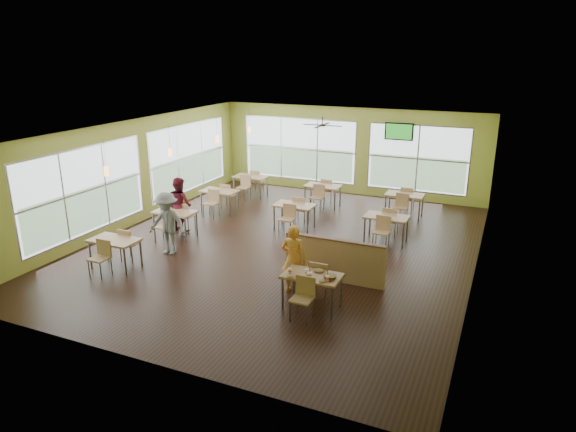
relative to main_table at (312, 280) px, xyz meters
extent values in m
plane|color=black|center=(-2.00, 3.00, -0.63)|extent=(12.00, 12.00, 0.00)
plane|color=white|center=(-2.00, 3.00, 2.57)|extent=(12.00, 12.00, 0.00)
cube|color=#ABBA4B|center=(-2.00, 9.00, 0.97)|extent=(10.00, 0.04, 3.20)
cube|color=#ABBA4B|center=(-2.00, -3.00, 0.97)|extent=(10.00, 0.04, 3.20)
cube|color=#ABBA4B|center=(-7.00, 3.00, 0.97)|extent=(0.04, 12.00, 3.20)
cube|color=#ABBA4B|center=(3.00, 3.00, 0.97)|extent=(0.04, 12.00, 3.20)
cube|color=white|center=(-6.98, 1.00, 0.89)|extent=(0.02, 4.50, 2.35)
cube|color=white|center=(-6.98, 6.00, 0.89)|extent=(0.02, 4.50, 2.35)
cube|color=white|center=(-4.00, 8.98, 0.89)|extent=(4.50, 0.02, 2.35)
cube|color=white|center=(0.50, 8.98, 0.89)|extent=(3.50, 0.02, 2.35)
cube|color=#B7BABC|center=(-6.97, 3.50, -0.28)|extent=(0.04, 9.40, 0.05)
cube|color=#B7BABC|center=(-1.75, 8.97, -0.28)|extent=(8.00, 0.04, 0.05)
cube|color=tan|center=(0.00, 0.00, 0.10)|extent=(1.20, 0.70, 0.04)
cube|color=brown|center=(0.00, 0.00, 0.07)|extent=(1.22, 0.71, 0.01)
cylinder|color=slate|center=(-0.54, -0.29, -0.28)|extent=(0.05, 0.05, 0.71)
cylinder|color=slate|center=(0.54, -0.29, -0.28)|extent=(0.05, 0.05, 0.71)
cylinder|color=slate|center=(-0.54, 0.29, -0.28)|extent=(0.05, 0.05, 0.71)
cylinder|color=slate|center=(0.54, 0.29, -0.28)|extent=(0.05, 0.05, 0.71)
cube|color=tan|center=(0.00, 0.55, -0.18)|extent=(0.42, 0.42, 0.04)
cube|color=tan|center=(0.00, 0.74, 0.04)|extent=(0.42, 0.04, 0.40)
cube|color=tan|center=(0.00, -0.55, -0.18)|extent=(0.42, 0.42, 0.04)
cube|color=tan|center=(0.00, -0.74, 0.04)|extent=(0.42, 0.04, 0.40)
cube|color=tan|center=(0.00, 1.45, -0.13)|extent=(2.40, 0.12, 1.00)
cube|color=brown|center=(0.00, 1.45, 0.39)|extent=(2.40, 0.14, 0.04)
cube|color=tan|center=(-5.20, 0.00, 0.10)|extent=(1.20, 0.70, 0.04)
cube|color=brown|center=(-5.20, 0.00, 0.07)|extent=(1.22, 0.71, 0.01)
cylinder|color=slate|center=(-5.74, -0.29, -0.28)|extent=(0.05, 0.05, 0.71)
cylinder|color=slate|center=(-4.66, -0.29, -0.28)|extent=(0.05, 0.05, 0.71)
cylinder|color=slate|center=(-5.74, 0.29, -0.28)|extent=(0.05, 0.05, 0.71)
cylinder|color=slate|center=(-4.66, 0.29, -0.28)|extent=(0.05, 0.05, 0.71)
cube|color=tan|center=(-5.20, 0.55, -0.18)|extent=(0.42, 0.42, 0.04)
cube|color=tan|center=(-5.20, 0.74, 0.04)|extent=(0.42, 0.04, 0.40)
cube|color=tan|center=(-5.20, -0.55, -0.18)|extent=(0.42, 0.42, 0.04)
cube|color=tan|center=(-5.20, -0.74, 0.04)|extent=(0.42, 0.04, 0.40)
cube|color=tan|center=(-5.20, 2.50, 0.10)|extent=(1.20, 0.70, 0.04)
cube|color=brown|center=(-5.20, 2.50, 0.07)|extent=(1.22, 0.71, 0.01)
cylinder|color=slate|center=(-5.74, 2.21, -0.28)|extent=(0.05, 0.05, 0.71)
cylinder|color=slate|center=(-4.66, 2.21, -0.28)|extent=(0.05, 0.05, 0.71)
cylinder|color=slate|center=(-5.74, 2.79, -0.28)|extent=(0.05, 0.05, 0.71)
cylinder|color=slate|center=(-4.66, 2.79, -0.28)|extent=(0.05, 0.05, 0.71)
cube|color=tan|center=(-5.20, 3.05, -0.18)|extent=(0.42, 0.42, 0.04)
cube|color=tan|center=(-5.20, 3.24, 0.04)|extent=(0.42, 0.04, 0.40)
cube|color=tan|center=(-5.20, 1.95, -0.18)|extent=(0.42, 0.42, 0.04)
cube|color=tan|center=(-5.20, 1.76, 0.04)|extent=(0.42, 0.04, 0.40)
cube|color=tan|center=(-5.20, 5.00, 0.10)|extent=(1.20, 0.70, 0.04)
cube|color=brown|center=(-5.20, 5.00, 0.07)|extent=(1.22, 0.71, 0.01)
cylinder|color=slate|center=(-5.74, 4.71, -0.28)|extent=(0.05, 0.05, 0.71)
cylinder|color=slate|center=(-4.66, 4.71, -0.28)|extent=(0.05, 0.05, 0.71)
cylinder|color=slate|center=(-5.74, 5.29, -0.28)|extent=(0.05, 0.05, 0.71)
cylinder|color=slate|center=(-4.66, 5.29, -0.28)|extent=(0.05, 0.05, 0.71)
cube|color=tan|center=(-5.20, 5.55, -0.18)|extent=(0.42, 0.42, 0.04)
cube|color=tan|center=(-5.20, 5.74, 0.04)|extent=(0.42, 0.04, 0.40)
cube|color=tan|center=(-5.20, 4.45, -0.18)|extent=(0.42, 0.42, 0.04)
cube|color=tan|center=(-5.20, 4.26, 0.04)|extent=(0.42, 0.04, 0.40)
cube|color=tan|center=(-5.20, 7.20, 0.10)|extent=(1.20, 0.70, 0.04)
cube|color=brown|center=(-5.20, 7.20, 0.07)|extent=(1.22, 0.71, 0.01)
cylinder|color=slate|center=(-5.74, 6.91, -0.28)|extent=(0.05, 0.05, 0.71)
cylinder|color=slate|center=(-4.66, 6.91, -0.28)|extent=(0.05, 0.05, 0.71)
cylinder|color=slate|center=(-5.74, 7.49, -0.28)|extent=(0.05, 0.05, 0.71)
cylinder|color=slate|center=(-4.66, 7.49, -0.28)|extent=(0.05, 0.05, 0.71)
cube|color=tan|center=(-5.20, 7.75, -0.18)|extent=(0.42, 0.42, 0.04)
cube|color=tan|center=(-5.20, 7.94, 0.04)|extent=(0.42, 0.04, 0.40)
cube|color=tan|center=(-5.20, 6.65, -0.18)|extent=(0.42, 0.42, 0.04)
cube|color=tan|center=(-5.20, 6.46, 0.04)|extent=(0.42, 0.04, 0.40)
cube|color=tan|center=(-2.30, 4.50, 0.10)|extent=(1.20, 0.70, 0.04)
cube|color=brown|center=(-2.30, 4.50, 0.07)|extent=(1.22, 0.71, 0.01)
cylinder|color=slate|center=(-2.84, 4.21, -0.28)|extent=(0.05, 0.05, 0.71)
cylinder|color=slate|center=(-1.76, 4.21, -0.28)|extent=(0.05, 0.05, 0.71)
cylinder|color=slate|center=(-2.84, 4.79, -0.28)|extent=(0.05, 0.05, 0.71)
cylinder|color=slate|center=(-1.76, 4.79, -0.28)|extent=(0.05, 0.05, 0.71)
cube|color=tan|center=(-2.30, 5.05, -0.18)|extent=(0.42, 0.42, 0.04)
cube|color=tan|center=(-2.30, 5.24, 0.04)|extent=(0.42, 0.04, 0.40)
cube|color=tan|center=(-2.30, 3.95, -0.18)|extent=(0.42, 0.42, 0.04)
cube|color=tan|center=(-2.30, 3.76, 0.04)|extent=(0.42, 0.04, 0.40)
cube|color=tan|center=(-2.30, 7.00, 0.10)|extent=(1.20, 0.70, 0.04)
cube|color=brown|center=(-2.30, 7.00, 0.07)|extent=(1.22, 0.71, 0.01)
cylinder|color=slate|center=(-2.84, 6.71, -0.28)|extent=(0.05, 0.05, 0.71)
cylinder|color=slate|center=(-1.76, 6.71, -0.28)|extent=(0.05, 0.05, 0.71)
cylinder|color=slate|center=(-2.84, 7.29, -0.28)|extent=(0.05, 0.05, 0.71)
cylinder|color=slate|center=(-1.76, 7.29, -0.28)|extent=(0.05, 0.05, 0.71)
cube|color=tan|center=(-2.30, 7.55, -0.18)|extent=(0.42, 0.42, 0.04)
cube|color=tan|center=(-2.30, 7.74, 0.04)|extent=(0.42, 0.04, 0.40)
cube|color=tan|center=(-2.30, 6.45, -0.18)|extent=(0.42, 0.42, 0.04)
cube|color=tan|center=(-2.30, 6.26, 0.04)|extent=(0.42, 0.04, 0.40)
cube|color=tan|center=(0.50, 4.50, 0.10)|extent=(1.20, 0.70, 0.04)
cube|color=brown|center=(0.50, 4.50, 0.07)|extent=(1.22, 0.71, 0.01)
cylinder|color=slate|center=(-0.04, 4.21, -0.28)|extent=(0.05, 0.05, 0.71)
cylinder|color=slate|center=(1.04, 4.21, -0.28)|extent=(0.05, 0.05, 0.71)
cylinder|color=slate|center=(-0.04, 4.79, -0.28)|extent=(0.05, 0.05, 0.71)
cylinder|color=slate|center=(1.04, 4.79, -0.28)|extent=(0.05, 0.05, 0.71)
cube|color=tan|center=(0.50, 5.05, -0.18)|extent=(0.42, 0.42, 0.04)
cube|color=tan|center=(0.50, 5.24, 0.04)|extent=(0.42, 0.04, 0.40)
cube|color=tan|center=(0.50, 3.95, -0.18)|extent=(0.42, 0.42, 0.04)
cube|color=tan|center=(0.50, 3.76, 0.04)|extent=(0.42, 0.04, 0.40)
cube|color=tan|center=(0.50, 7.00, 0.10)|extent=(1.20, 0.70, 0.04)
cube|color=brown|center=(0.50, 7.00, 0.07)|extent=(1.22, 0.71, 0.01)
cylinder|color=slate|center=(-0.04, 6.71, -0.28)|extent=(0.05, 0.05, 0.71)
cylinder|color=slate|center=(1.04, 6.71, -0.28)|extent=(0.05, 0.05, 0.71)
cylinder|color=slate|center=(-0.04, 7.29, -0.28)|extent=(0.05, 0.05, 0.71)
cylinder|color=slate|center=(1.04, 7.29, -0.28)|extent=(0.05, 0.05, 0.71)
cube|color=tan|center=(0.50, 7.55, -0.18)|extent=(0.42, 0.42, 0.04)
cube|color=tan|center=(0.50, 7.74, 0.04)|extent=(0.42, 0.04, 0.40)
cube|color=tan|center=(0.50, 6.45, -0.18)|extent=(0.42, 0.42, 0.04)
cube|color=tan|center=(0.50, 6.26, 0.04)|extent=(0.42, 0.04, 0.40)
cylinder|color=#2D2119|center=(-5.20, 0.00, 2.22)|extent=(0.01, 0.01, 0.70)
cylinder|color=orange|center=(-5.20, 0.00, 1.82)|extent=(0.11, 0.11, 0.22)
cylinder|color=#2D2119|center=(-5.20, 2.50, 2.22)|extent=(0.01, 0.01, 0.70)
cylinder|color=orange|center=(-5.20, 2.50, 1.82)|extent=(0.11, 0.11, 0.22)
cylinder|color=#2D2119|center=(-5.20, 5.00, 2.22)|extent=(0.01, 0.01, 0.70)
cylinder|color=orange|center=(-5.20, 5.00, 1.82)|extent=(0.11, 0.11, 0.22)
cylinder|color=#2D2119|center=(-5.20, 7.20, 2.22)|extent=(0.01, 0.01, 0.70)
cylinder|color=orange|center=(-5.20, 7.20, 1.82)|extent=(0.11, 0.11, 0.22)
cylinder|color=#2D2119|center=(-2.00, 6.00, 2.45)|extent=(0.03, 0.03, 0.24)
cylinder|color=#2D2119|center=(-2.00, 6.00, 2.31)|extent=(0.16, 0.16, 0.06)
cube|color=#2D2119|center=(-1.65, 6.00, 2.31)|extent=(0.55, 0.10, 0.01)
cube|color=#2D2119|center=(-2.00, 6.35, 2.31)|extent=(0.10, 0.55, 0.01)
cube|color=#2D2119|center=(-2.35, 6.00, 2.31)|extent=(0.55, 0.10, 0.01)
cube|color=#2D2119|center=(-2.00, 5.65, 2.31)|extent=(0.10, 0.55, 0.01)
cube|color=black|center=(-0.20, 8.90, 1.82)|extent=(1.00, 0.06, 0.60)
cube|color=#288A26|center=(-0.20, 8.87, 1.82)|extent=(0.90, 0.01, 0.52)
imported|color=#E05618|center=(-0.63, 0.52, 0.16)|extent=(0.59, 0.40, 1.59)
imported|color=maroon|center=(-5.35, 2.98, 0.18)|extent=(0.96, 0.86, 1.62)
imported|color=slate|center=(-4.56, 1.30, 0.21)|extent=(1.12, 0.68, 1.68)
cone|color=white|center=(-0.44, -0.12, 0.17)|extent=(0.08, 0.08, 0.11)
cylinder|color=red|center=(-0.44, -0.12, 0.17)|extent=(0.07, 0.07, 0.03)
cylinder|color=white|center=(-0.44, -0.12, 0.23)|extent=(0.08, 0.08, 0.01)
cylinder|color=blue|center=(-0.44, -0.12, 0.32)|extent=(0.02, 0.05, 0.19)
cone|color=white|center=(-0.09, -0.05, 0.18)|extent=(0.09, 0.09, 0.12)
cylinder|color=red|center=(-0.09, -0.05, 0.18)|extent=(0.09, 0.09, 0.04)
cylinder|color=white|center=(-0.09, -0.05, 0.25)|extent=(0.10, 0.10, 0.01)
cylinder|color=yellow|center=(-0.09, -0.05, 0.36)|extent=(0.02, 0.06, 0.22)
cone|color=white|center=(0.02, -0.20, 0.19)|extent=(0.10, 0.10, 0.13)
cylinder|color=red|center=(0.02, -0.20, 0.19)|extent=(0.09, 0.09, 0.04)
cylinder|color=white|center=(0.02, -0.20, 0.26)|extent=(0.10, 0.10, 0.01)
cylinder|color=#C20509|center=(0.02, -0.20, 0.37)|extent=(0.03, 0.06, 0.24)
cone|color=white|center=(0.39, -0.15, 0.17)|extent=(0.08, 0.08, 0.11)
cylinder|color=red|center=(0.39, -0.15, 0.18)|extent=(0.08, 0.08, 0.03)
cylinder|color=white|center=(0.39, -0.15, 0.23)|extent=(0.08, 0.08, 0.01)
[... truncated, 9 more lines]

